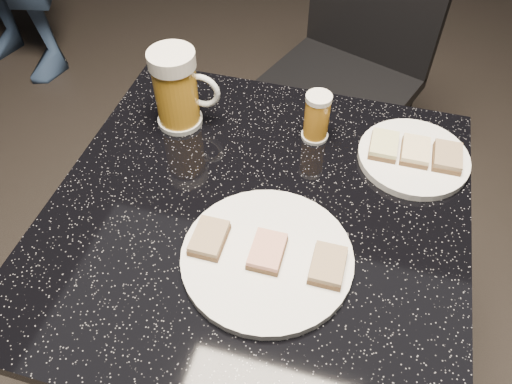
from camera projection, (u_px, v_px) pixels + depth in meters
floor at (256, 378)px, 1.40m from camera, size 6.00×6.00×0.00m
plate_large at (267, 257)px, 0.77m from camera, size 0.27×0.27×0.01m
plate_small at (413, 157)px, 0.91m from camera, size 0.20×0.20×0.01m
table at (256, 286)px, 1.02m from camera, size 0.70×0.70×0.75m
beer_mug at (177, 89)px, 0.93m from camera, size 0.13×0.09×0.16m
beer_tumbler at (317, 117)px, 0.92m from camera, size 0.05×0.05×0.10m
chair at (348, 66)px, 1.54m from camera, size 0.55×0.55×0.88m
canapes_on_plate_large at (267, 251)px, 0.76m from camera, size 0.24×0.07×0.02m
canapes_on_plate_small at (415, 151)px, 0.90m from camera, size 0.16×0.07×0.02m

